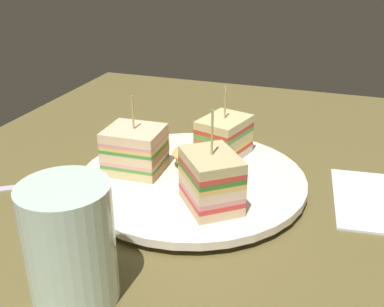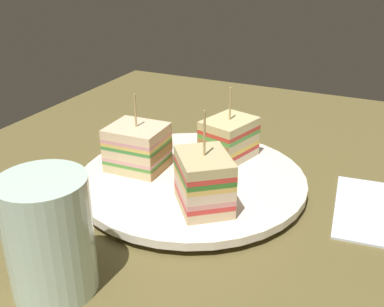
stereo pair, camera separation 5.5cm
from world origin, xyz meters
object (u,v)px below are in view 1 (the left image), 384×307
(drinking_glass, at_px, (71,253))
(sandwich_wedge_1, at_px, (135,150))
(sandwich_wedge_2, at_px, (211,181))
(sandwich_wedge_0, at_px, (224,137))
(spoon, at_px, (56,180))
(napkin, at_px, (384,200))
(chip_pile, at_px, (193,161))
(plate, at_px, (192,181))

(drinking_glass, bearing_deg, sandwich_wedge_1, -169.24)
(sandwich_wedge_2, height_order, drinking_glass, sandwich_wedge_2)
(sandwich_wedge_0, bearing_deg, spoon, -43.50)
(sandwich_wedge_2, distance_m, napkin, 0.21)
(chip_pile, relative_size, napkin, 0.54)
(sandwich_wedge_1, xyz_separation_m, sandwich_wedge_2, (0.05, 0.11, 0.00))
(sandwich_wedge_2, xyz_separation_m, napkin, (-0.10, 0.18, -0.04))
(spoon, xyz_separation_m, napkin, (-0.08, 0.39, -0.00))
(drinking_glass, bearing_deg, sandwich_wedge_0, 169.34)
(plate, xyz_separation_m, sandwich_wedge_0, (-0.07, 0.02, 0.03))
(plate, xyz_separation_m, sandwich_wedge_1, (0.01, -0.07, 0.03))
(napkin, bearing_deg, chip_pile, -84.79)
(sandwich_wedge_0, distance_m, napkin, 0.21)
(sandwich_wedge_2, bearing_deg, sandwich_wedge_0, -29.02)
(drinking_glass, bearing_deg, chip_pile, 173.25)
(sandwich_wedge_1, xyz_separation_m, napkin, (-0.05, 0.29, -0.04))
(sandwich_wedge_1, xyz_separation_m, spoon, (0.03, -0.10, -0.04))
(sandwich_wedge_0, relative_size, spoon, 0.79)
(sandwich_wedge_0, bearing_deg, sandwich_wedge_2, 25.19)
(sandwich_wedge_0, distance_m, sandwich_wedge_1, 0.12)
(spoon, bearing_deg, sandwich_wedge_0, -4.11)
(sandwich_wedge_0, bearing_deg, plate, -0.86)
(plate, height_order, drinking_glass, drinking_glass)
(chip_pile, distance_m, spoon, 0.18)
(plate, height_order, sandwich_wedge_2, sandwich_wedge_2)
(chip_pile, bearing_deg, sandwich_wedge_0, 152.63)
(sandwich_wedge_2, bearing_deg, sandwich_wedge_1, 27.42)
(sandwich_wedge_0, height_order, sandwich_wedge_1, sandwich_wedge_1)
(sandwich_wedge_2, height_order, napkin, sandwich_wedge_2)
(sandwich_wedge_0, xyz_separation_m, napkin, (0.03, 0.20, -0.04))
(sandwich_wedge_1, height_order, sandwich_wedge_2, sandwich_wedge_2)
(chip_pile, bearing_deg, sandwich_wedge_1, -68.00)
(chip_pile, height_order, drinking_glass, drinking_glass)
(spoon, bearing_deg, drinking_glass, -86.23)
(sandwich_wedge_0, xyz_separation_m, sandwich_wedge_2, (0.13, 0.02, 0.00))
(napkin, height_order, drinking_glass, drinking_glass)
(sandwich_wedge_1, relative_size, sandwich_wedge_2, 0.89)
(plate, height_order, napkin, plate)
(plate, bearing_deg, drinking_glass, -8.59)
(chip_pile, distance_m, napkin, 0.23)
(sandwich_wedge_0, distance_m, spoon, 0.22)
(plate, height_order, sandwich_wedge_0, sandwich_wedge_0)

